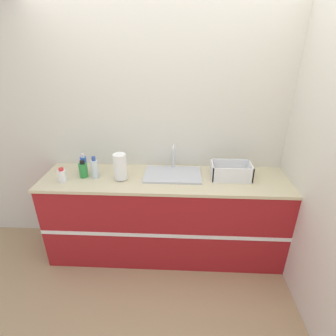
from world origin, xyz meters
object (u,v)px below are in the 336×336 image
Objects in this scene: dish_rack at (231,173)px; bottle_green at (83,170)px; bottle_white_spray at (62,176)px; paper_towel_roll at (120,167)px; sink at (173,174)px; bottle_blue at (84,164)px; bottle_clear at (95,168)px.

bottle_green is at bearing -178.38° from dish_rack.
dish_rack reaches higher than bottle_white_spray.
paper_towel_roll is 1.06m from dish_rack.
sink is at bearing 9.91° from bottle_white_spray.
sink is 3.99× the size of bottle_white_spray.
bottle_clear reaches higher than bottle_blue.
bottle_blue is (-0.90, 0.02, 0.07)m from sink.
paper_towel_roll is 0.26m from bottle_clear.
dish_rack is at bearing 4.30° from paper_towel_roll.
paper_towel_roll reaches higher than bottle_clear.
bottle_blue is at bearing 161.81° from paper_towel_roll.
sink is 2.76× the size of bottle_blue.
dish_rack is (0.56, -0.03, 0.04)m from sink.
bottle_white_spray is at bearing -170.09° from sink.
dish_rack is 1.73× the size of bottle_clear.
bottle_white_spray is at bearing -124.92° from bottle_blue.
sink reaches higher than bottle_green.
bottle_green reaches higher than bottle_white_spray.
dish_rack is at bearing 2.29° from bottle_clear.
bottle_clear is (0.14, -0.11, 0.01)m from bottle_blue.
sink reaches higher than bottle_blue.
sink reaches higher than paper_towel_roll.
bottle_green is 0.83× the size of bottle_blue.
bottle_blue is (0.14, 0.20, 0.03)m from bottle_white_spray.
sink reaches higher than bottle_white_spray.
bottle_green is at bearing 174.31° from bottle_clear.
dish_rack is (1.06, 0.08, -0.08)m from paper_towel_roll.
bottle_clear is at bearing 18.81° from bottle_white_spray.
bottle_blue is 0.18m from bottle_clear.
paper_towel_roll is (-0.49, -0.11, 0.11)m from sink.
dish_rack is at bearing 1.62° from bottle_green.
bottle_clear reaches higher than bottle_white_spray.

